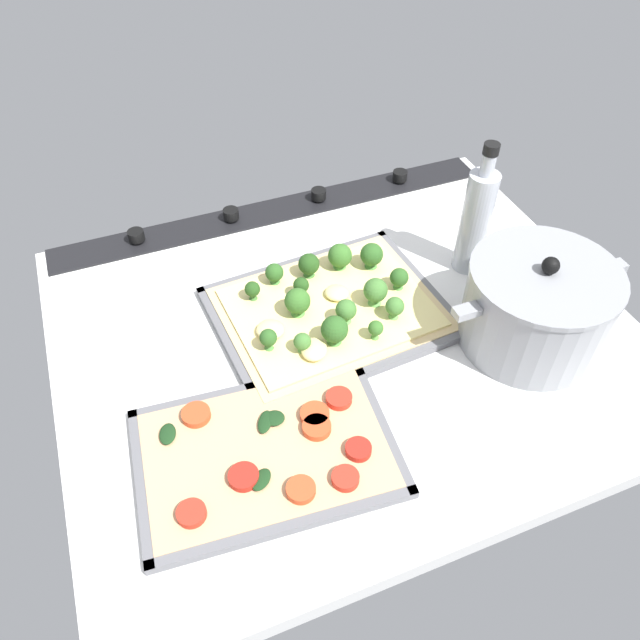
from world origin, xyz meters
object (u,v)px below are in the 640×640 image
object	(u,v)px
broccoli_pizza	(331,304)
cooking_pot	(536,306)
veggie_pizza_back	(269,450)
baking_tray_front	(330,314)
baking_tray_back	(266,454)
oil_bottle	(476,220)

from	to	relation	value
broccoli_pizza	cooking_pot	bearing A→B (deg)	148.91
veggie_pizza_back	cooking_pot	distance (cm)	42.58
baking_tray_front	broccoli_pizza	xyz separation A→B (cm)	(-0.16, -0.14, 1.84)
broccoli_pizza	baking_tray_back	xyz separation A→B (cm)	(17.08, 20.26, -1.82)
baking_tray_back	baking_tray_front	bearing A→B (deg)	-130.07
broccoli_pizza	cooking_pot	world-z (taller)	cooking_pot
veggie_pizza_back	oil_bottle	size ratio (longest dim) A/B	1.38
broccoli_pizza	oil_bottle	xyz separation A→B (cm)	(-25.46, -2.35, 7.27)
cooking_pot	baking_tray_front	bearing A→B (deg)	-30.70
baking_tray_front	veggie_pizza_back	size ratio (longest dim) A/B	1.15
baking_tray_back	oil_bottle	xyz separation A→B (cm)	(-42.54, -22.62, 9.10)
cooking_pot	broccoli_pizza	bearing A→B (deg)	-31.09
broccoli_pizza	oil_bottle	size ratio (longest dim) A/B	1.47
baking_tray_back	veggie_pizza_back	distance (cm)	0.87
baking_tray_front	broccoli_pizza	distance (cm)	1.85
baking_tray_front	oil_bottle	xyz separation A→B (cm)	(-25.62, -2.50, 9.11)
baking_tray_back	cooking_pot	bearing A→B (deg)	-173.20
baking_tray_front	oil_bottle	distance (cm)	27.30
veggie_pizza_back	broccoli_pizza	bearing A→B (deg)	-129.27
broccoli_pizza	cooking_pot	distance (cm)	29.79
baking_tray_front	baking_tray_back	world-z (taller)	same
broccoli_pizza	baking_tray_back	bearing A→B (deg)	49.86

